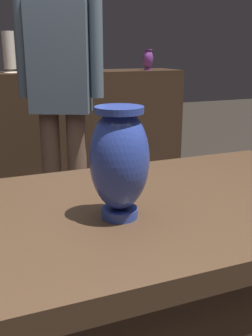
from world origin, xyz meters
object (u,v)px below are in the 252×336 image
Objects in this scene: visitor_center_back at (61,83)px; vase_centerpiece at (119,160)px; shelf_vase_center at (9,53)px; shelf_vase_right at (81,56)px; shelf_vase_far_right at (148,59)px.

vase_centerpiece is at bearing 107.17° from visitor_center_back.
shelf_vase_center reaches higher than shelf_vase_right.
shelf_vase_center is at bearing -53.11° from visitor_center_back.
shelf_vase_center is 0.17× the size of visitor_center_back.
vase_centerpiece is 1.45m from visitor_center_back.
shelf_vase_center is 0.86m from visitor_center_back.
shelf_vase_center is (0.05, 2.27, 0.20)m from vase_centerpiece.
vase_centerpiece is at bearing -91.35° from shelf_vase_center.
shelf_vase_right is at bearing 75.70° from vase_centerpiece.
visitor_center_back is (-0.36, -0.82, -0.13)m from shelf_vase_right.
shelf_vase_center is 1.42× the size of shelf_vase_right.
shelf_vase_center is 1.04m from shelf_vase_far_right.
visitor_center_back reaches higher than shelf_vase_far_right.
vase_centerpiece is 2.28m from shelf_vase_center.
vase_centerpiece is 0.86× the size of shelf_vase_center.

